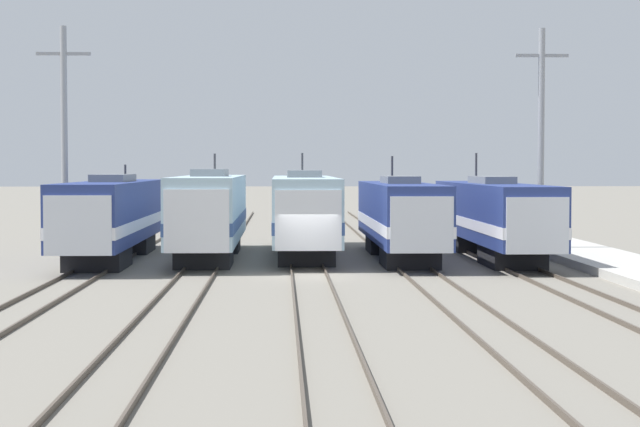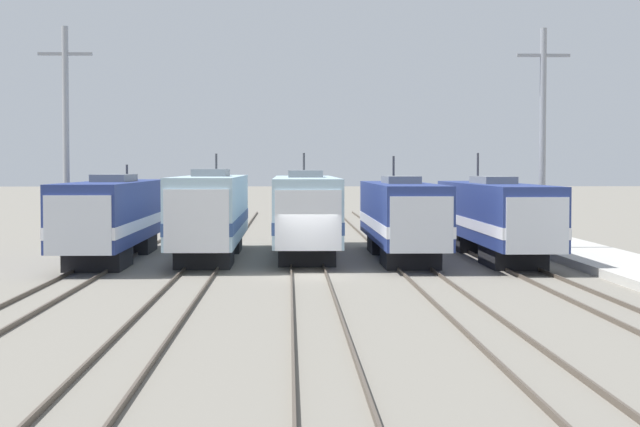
% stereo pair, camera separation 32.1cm
% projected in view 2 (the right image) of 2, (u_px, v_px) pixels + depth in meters
% --- Properties ---
extents(ground_plane, '(400.00, 400.00, 0.00)m').
position_uv_depth(ground_plane, '(309.00, 276.00, 44.11)').
color(ground_plane, slate).
extents(rail_pair_far_left, '(1.50, 120.00, 0.15)m').
position_uv_depth(rail_pair_far_left, '(83.00, 275.00, 43.84)').
color(rail_pair_far_left, '#4C4238').
rests_on(rail_pair_far_left, ground_plane).
extents(rail_pair_center_left, '(1.51, 120.00, 0.15)m').
position_uv_depth(rail_pair_center_left, '(196.00, 274.00, 43.97)').
color(rail_pair_center_left, '#4C4238').
rests_on(rail_pair_center_left, ground_plane).
extents(rail_pair_center, '(1.51, 120.00, 0.15)m').
position_uv_depth(rail_pair_center, '(309.00, 274.00, 44.10)').
color(rail_pair_center, '#4C4238').
rests_on(rail_pair_center, ground_plane).
extents(rail_pair_center_right, '(1.51, 120.00, 0.15)m').
position_uv_depth(rail_pair_center_right, '(420.00, 274.00, 44.24)').
color(rail_pair_center_right, '#4C4238').
rests_on(rail_pair_center_right, ground_plane).
extents(rail_pair_far_right, '(1.50, 120.00, 0.15)m').
position_uv_depth(rail_pair_far_right, '(531.00, 273.00, 44.37)').
color(rail_pair_far_right, '#4C4238').
rests_on(rail_pair_far_right, ground_plane).
extents(locomotive_far_left, '(2.98, 18.25, 4.62)m').
position_uv_depth(locomotive_far_left, '(113.00, 216.00, 51.23)').
color(locomotive_far_left, black).
rests_on(locomotive_far_left, ground_plane).
extents(locomotive_center_left, '(2.97, 16.99, 5.19)m').
position_uv_depth(locomotive_center_left, '(210.00, 213.00, 51.87)').
color(locomotive_center_left, '#232326').
rests_on(locomotive_center_left, ground_plane).
extents(locomotive_center, '(3.11, 18.40, 5.25)m').
position_uv_depth(locomotive_center, '(305.00, 212.00, 53.65)').
color(locomotive_center, '#232326').
rests_on(locomotive_center, ground_plane).
extents(locomotive_center_right, '(2.88, 16.56, 5.06)m').
position_uv_depth(locomotive_center_right, '(402.00, 217.00, 51.54)').
color(locomotive_center_right, black).
rests_on(locomotive_center_right, ground_plane).
extents(locomotive_far_right, '(2.83, 19.18, 5.23)m').
position_uv_depth(locomotive_far_right, '(495.00, 216.00, 52.26)').
color(locomotive_far_right, black).
rests_on(locomotive_far_right, ground_plane).
extents(catenary_tower_left, '(2.71, 0.33, 11.54)m').
position_uv_depth(catenary_tower_left, '(66.00, 137.00, 53.68)').
color(catenary_tower_left, gray).
rests_on(catenary_tower_left, ground_plane).
extents(catenary_tower_right, '(2.71, 0.33, 11.54)m').
position_uv_depth(catenary_tower_right, '(543.00, 137.00, 54.38)').
color(catenary_tower_right, gray).
rests_on(catenary_tower_right, ground_plane).
extents(platform, '(4.00, 120.00, 0.37)m').
position_uv_depth(platform, '(639.00, 270.00, 44.50)').
color(platform, '#B7B5AD').
rests_on(platform, ground_plane).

